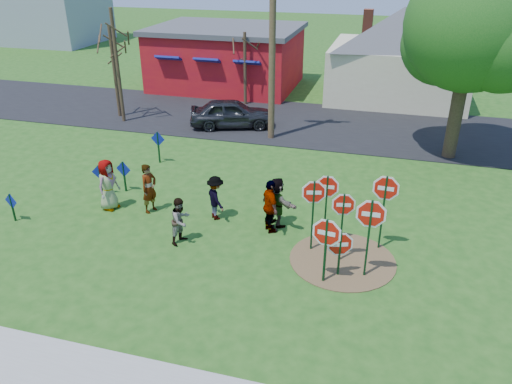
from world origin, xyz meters
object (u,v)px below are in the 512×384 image
stop_sign_a (326,238)px  person_a (108,185)px  utility_pole (272,28)px  person_b (149,188)px  stop_sign_b (314,198)px  stop_sign_c (343,212)px  suv (232,113)px  stop_sign_d (385,194)px  leafy_tree (474,33)px

stop_sign_a → person_a: size_ratio=1.14×
utility_pole → person_b: bearing=-105.2°
stop_sign_b → person_b: size_ratio=1.38×
stop_sign_c → suv: bearing=112.0°
person_a → suv: 9.84m
stop_sign_a → person_a: (-8.10, 2.32, -0.51)m
stop_sign_b → stop_sign_c: (0.93, -0.38, -0.13)m
stop_sign_d → suv: bearing=131.6°
person_a → utility_pole: bearing=-13.4°
person_a → person_b: size_ratio=1.04×
stop_sign_b → leafy_tree: size_ratio=0.30×
stop_sign_d → suv: 12.77m
stop_sign_d → utility_pole: bearing=125.2°
stop_sign_c → utility_pole: 11.42m
utility_pole → suv: bearing=156.2°
suv → stop_sign_b: bearing=-168.8°
leafy_tree → stop_sign_a: bearing=-111.1°
person_b → suv: person_b is taller
stop_sign_a → stop_sign_d: (1.41, 2.20, 0.44)m
person_a → suv: person_a is taller
stop_sign_d → leafy_tree: bearing=74.6°
stop_sign_a → utility_pole: bearing=118.9°
stop_sign_d → utility_pole: 11.01m
person_a → suv: bearing=1.9°
person_b → stop_sign_d: bearing=-74.1°
stop_sign_a → person_a: stop_sign_a is taller
utility_pole → person_a: bearing=-113.8°
stop_sign_c → leafy_tree: size_ratio=0.28×
stop_sign_c → leafy_tree: 11.00m
stop_sign_c → person_b: size_ratio=1.31×
person_b → person_a: bearing=115.2°
stop_sign_c → stop_sign_d: size_ratio=0.90×
stop_sign_b → stop_sign_c: 1.01m
stop_sign_b → leafy_tree: 11.00m
stop_sign_d → suv: stop_sign_d is taller
person_b → leafy_tree: leafy_tree is taller
stop_sign_c → leafy_tree: leafy_tree is taller
utility_pole → leafy_tree: 8.44m
utility_pole → leafy_tree: utility_pole is taller
stop_sign_c → person_a: stop_sign_c is taller
stop_sign_b → person_a: stop_sign_b is taller
stop_sign_b → person_a: 7.56m
stop_sign_b → stop_sign_d: bearing=3.8°
stop_sign_a → suv: size_ratio=0.50×
stop_sign_a → leafy_tree: (4.16, 10.77, 3.96)m
stop_sign_b → utility_pole: (-3.65, 9.46, 3.43)m
suv → utility_pole: utility_pole is taller
stop_sign_d → suv: size_ratio=0.61×
stop_sign_d → utility_pole: size_ratio=0.26×
stop_sign_c → stop_sign_b: bearing=147.2°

